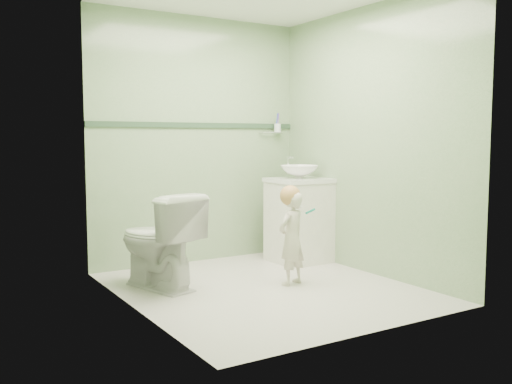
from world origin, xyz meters
TOP-DOWN VIEW (x-y plane):
  - ground at (0.00, 0.00)m, footprint 2.50×2.50m
  - room_shell at (0.00, 0.00)m, footprint 2.50×2.54m
  - trim_stripe at (0.00, 1.24)m, footprint 2.20×0.02m
  - vanity at (0.84, 0.70)m, footprint 0.52×0.50m
  - counter at (0.84, 0.70)m, footprint 0.54×0.52m
  - basin at (0.84, 0.70)m, footprint 0.37×0.37m
  - faucet at (0.84, 0.89)m, footprint 0.03×0.13m
  - cup_holder at (0.89, 1.18)m, footprint 0.26×0.07m
  - toilet at (-0.74, 0.47)m, footprint 0.64×0.87m
  - toddler at (0.26, 0.00)m, footprint 0.33×0.27m
  - hair_cap at (0.26, 0.03)m, footprint 0.17×0.17m
  - teal_toothbrush at (0.37, -0.10)m, footprint 0.10×0.14m

SIDE VIEW (x-z plane):
  - ground at x=0.00m, z-range 0.00..0.00m
  - toddler at x=0.26m, z-range 0.00..0.78m
  - toilet at x=-0.74m, z-range 0.00..0.79m
  - vanity at x=0.84m, z-range 0.00..0.80m
  - teal_toothbrush at x=0.37m, z-range 0.59..0.67m
  - hair_cap at x=0.26m, z-range 0.66..0.83m
  - counter at x=0.84m, z-range 0.79..0.83m
  - basin at x=0.84m, z-range 0.83..0.96m
  - faucet at x=0.84m, z-range 0.88..1.06m
  - room_shell at x=0.00m, z-range 0.00..2.40m
  - cup_holder at x=0.89m, z-range 1.22..1.44m
  - trim_stripe at x=0.00m, z-range 1.33..1.38m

